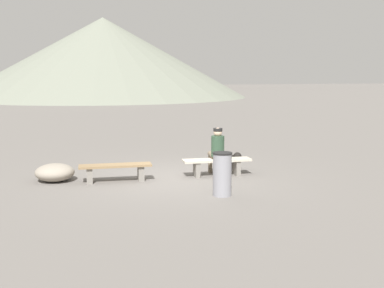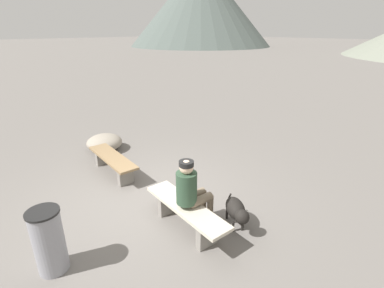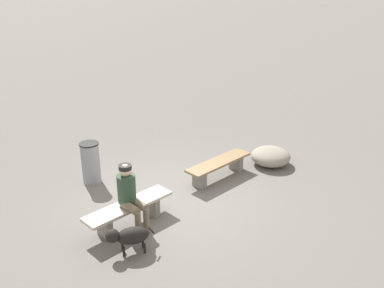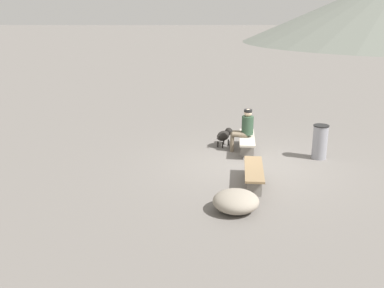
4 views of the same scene
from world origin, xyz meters
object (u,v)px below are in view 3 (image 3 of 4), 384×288
(seated_person, at_px, (130,193))
(dog, at_px, (129,236))
(bench_left, at_px, (219,166))
(bench_right, at_px, (129,210))
(boulder, at_px, (271,156))
(trash_bin, at_px, (91,163))

(seated_person, xyz_separation_m, dog, (0.54, 0.55, -0.40))
(bench_left, height_order, bench_right, bench_right)
(seated_person, distance_m, boulder, 4.21)
(bench_right, bearing_deg, bench_left, -177.31)
(trash_bin, xyz_separation_m, boulder, (-3.46, 2.66, -0.27))
(bench_right, relative_size, trash_bin, 1.90)
(bench_left, bearing_deg, trash_bin, -40.54)
(dog, bearing_deg, bench_left, -137.59)
(seated_person, relative_size, dog, 1.77)
(bench_right, xyz_separation_m, boulder, (-4.10, 0.69, -0.10))
(trash_bin, height_order, boulder, trash_bin)
(bench_left, relative_size, trash_bin, 1.88)
(bench_left, xyz_separation_m, dog, (3.23, 0.49, 0.03))
(seated_person, xyz_separation_m, trash_bin, (-0.67, -2.06, -0.26))
(seated_person, bearing_deg, bench_right, -102.50)
(bench_right, xyz_separation_m, trash_bin, (-0.64, -1.97, 0.16))
(bench_left, height_order, dog, dog)
(bench_left, distance_m, trash_bin, 2.93)
(dog, xyz_separation_m, boulder, (-4.67, 0.06, -0.12))
(bench_left, xyz_separation_m, trash_bin, (2.02, -2.11, 0.18))
(trash_bin, distance_m, boulder, 4.38)
(bench_right, height_order, trash_bin, trash_bin)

